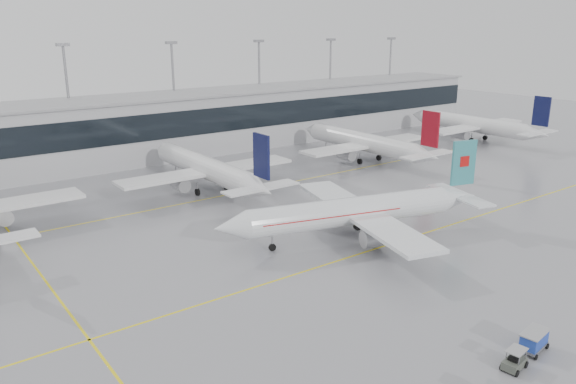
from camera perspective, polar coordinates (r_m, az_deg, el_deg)
ground at (r=65.76m, az=6.27°, el=-6.59°), size 320.00×320.00×0.00m
taxi_line_main at (r=65.76m, az=6.27°, el=-6.58°), size 120.00×0.25×0.01m
taxi_line_north at (r=88.70m, az=-6.93°, el=-0.43°), size 120.00×0.25×0.01m
taxi_line_cross at (r=65.44m, az=-23.56°, el=-8.07°), size 0.25×60.00×0.01m
terminal at (r=115.58m, az=-15.00°, el=6.17°), size 180.00×15.00×12.00m
terminal_glass at (r=108.44m, az=-13.55°, el=6.42°), size 180.00×0.20×5.00m
terminal_roof at (r=114.69m, az=-15.23°, el=9.21°), size 182.00×16.00×0.40m
light_masts at (r=120.14m, az=-16.35°, el=9.99°), size 156.40×1.00×22.60m
air_canada_jet at (r=70.36m, az=7.30°, el=-1.90°), size 35.89×29.16×11.40m
parked_jet_c at (r=90.84m, az=-8.17°, el=2.36°), size 29.64×36.96×11.72m
parked_jet_d at (r=111.26m, az=7.90°, el=4.99°), size 29.64×36.96×11.72m
parked_jet_e at (r=137.69m, az=18.49°, el=6.51°), size 29.64×36.96×11.72m
baggage_tug at (r=48.91m, az=22.00°, el=-15.75°), size 3.39×1.69×1.61m
baggage_cart at (r=51.63m, az=23.71°, el=-13.56°), size 3.08×2.01×1.78m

